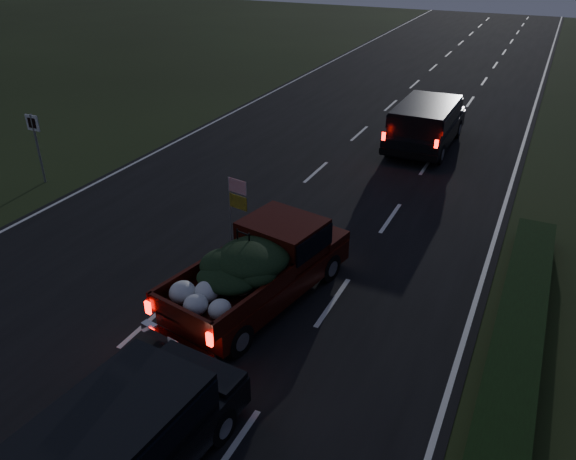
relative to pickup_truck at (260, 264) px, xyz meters
The scene contains 7 objects.
ground 2.89m from the pickup_truck, 135.83° to the right, with size 120.00×120.00×0.00m, color black.
road_asphalt 2.88m from the pickup_truck, 135.83° to the right, with size 14.00×120.00×0.02m, color black.
hedge_row 6.01m from the pickup_truck, 10.78° to the left, with size 1.00×10.00×0.60m, color black.
route_sign 10.91m from the pickup_truck, 163.39° to the left, with size 0.55×0.08×2.50m.
pickup_truck is the anchor object (origin of this frame).
lead_suv 12.58m from the pickup_truck, 85.26° to the left, with size 2.27×5.36×1.54m.
rear_suv 5.69m from the pickup_truck, 86.08° to the right, with size 2.31×4.72×1.31m.
Camera 1 is at (7.41, -8.13, 8.05)m, focal length 35.00 mm.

